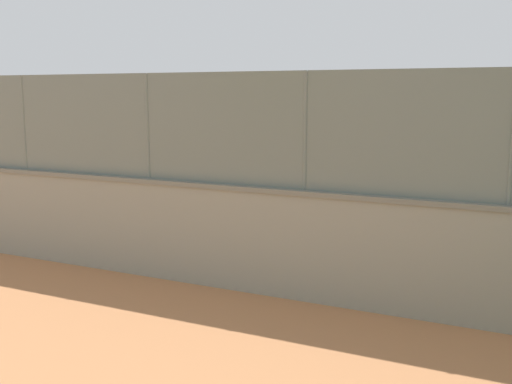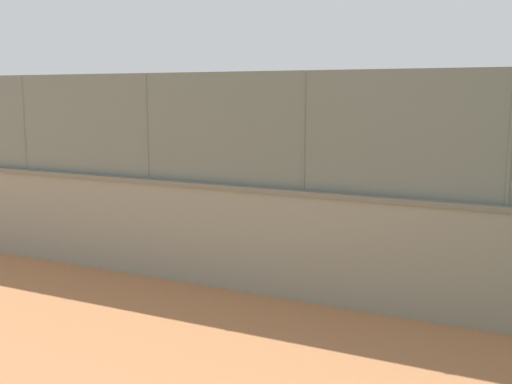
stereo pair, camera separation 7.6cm
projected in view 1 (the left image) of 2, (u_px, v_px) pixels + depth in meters
The scene contains 6 objects.
ground_plane at pixel (375, 186), 22.19m from camera, with size 260.00×260.00×0.00m, color #B27247.
perimeter_wall at pixel (151, 226), 11.27m from camera, with size 24.92×0.40×1.83m.
fence_panel_on_wall at pixel (148, 126), 10.97m from camera, with size 24.49×0.09×1.90m.
player_baseline_waiting at pixel (101, 187), 16.36m from camera, with size 0.68×1.14×1.47m.
player_crossing_court at pixel (252, 185), 16.36m from camera, with size 0.74×1.16×1.55m.
sports_ball at pixel (82, 234), 14.46m from camera, with size 0.10×0.10×0.10m, color white.
Camera 1 is at (-5.69, 21.62, 3.38)m, focal length 42.62 mm.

